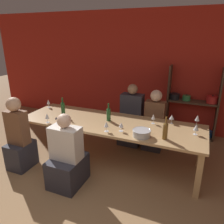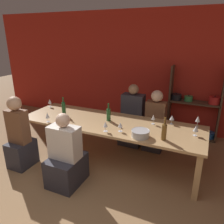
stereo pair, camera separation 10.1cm
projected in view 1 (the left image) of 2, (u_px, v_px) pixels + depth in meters
The scene contains 20 objects.
wall_back_red at pixel (147, 71), 5.08m from camera, with size 8.80×0.06×2.70m.
shelf_unit at pixel (191, 112), 4.79m from camera, with size 1.06×0.30×1.54m.
dining_table at pixel (110, 126), 3.76m from camera, with size 3.15×1.00×0.74m.
mixing_bowl at pixel (142, 133), 3.20m from camera, with size 0.27×0.27×0.10m.
wine_bottle_green at pixel (109, 114), 3.76m from camera, with size 0.07×0.07×0.31m.
wine_bottle_dark at pixel (63, 108), 4.00m from camera, with size 0.07×0.07×0.34m.
wine_bottle_amber at pixel (165, 130), 3.09m from camera, with size 0.07×0.07×0.34m.
wine_glass_red_a at pixel (172, 117), 3.65m from camera, with size 0.08×0.08×0.15m.
wine_glass_white_a at pixel (153, 117), 3.64m from camera, with size 0.06×0.06×0.17m.
wine_glass_empty_a at pixel (47, 116), 3.68m from camera, with size 0.07×0.07×0.17m.
wine_glass_red_b at pixel (48, 102), 4.44m from camera, with size 0.07×0.07×0.17m.
wine_glass_red_c at pixel (197, 118), 3.53m from camera, with size 0.07×0.07×0.19m.
wine_glass_white_b at pixel (106, 125), 3.34m from camera, with size 0.07×0.07×0.16m.
wine_glass_red_d at pixel (121, 125), 3.35m from camera, with size 0.07×0.07×0.15m.
wine_glass_white_c at pixel (196, 128), 3.23m from camera, with size 0.08×0.08×0.16m.
cell_phone at pixel (60, 118), 3.89m from camera, with size 0.16×0.14×0.01m.
person_near_a at pixel (67, 160), 3.23m from camera, with size 0.45×0.56×1.14m.
person_far_a at pixel (132, 122), 4.52m from camera, with size 0.44×0.55×1.25m.
person_near_b at pixel (19, 141), 3.63m from camera, with size 0.34×0.43×1.24m.
person_far_b at pixel (154, 127), 4.30m from camera, with size 0.38×0.47×1.19m.
Camera 1 is at (1.22, -1.20, 2.16)m, focal length 35.00 mm.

